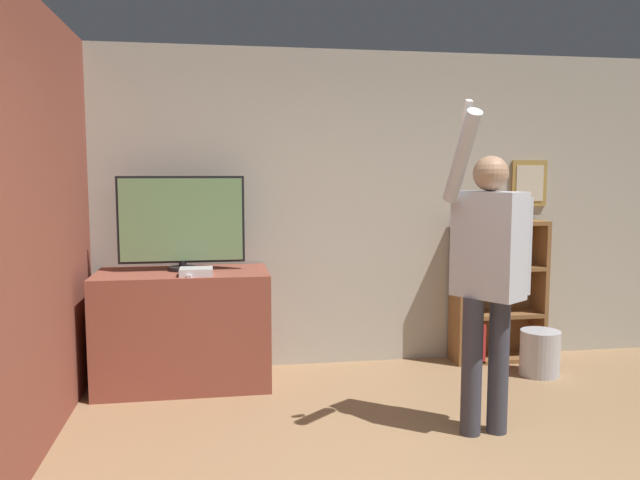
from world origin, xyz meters
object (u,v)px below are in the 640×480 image
object	(u,v)px
game_console	(196,272)
person	(488,267)
television	(182,222)
bookshelf	(489,296)
waste_bin	(540,353)

from	to	relation	value
game_console	person	bearing A→B (deg)	-30.06
television	bookshelf	xyz separation A→B (m)	(2.64, 0.16, -0.70)
television	waste_bin	bearing A→B (deg)	-5.91
waste_bin	game_console	bearing A→B (deg)	179.33
game_console	person	distance (m)	2.12
bookshelf	person	bearing A→B (deg)	-115.15
bookshelf	waste_bin	xyz separation A→B (m)	(0.25, -0.46, -0.40)
game_console	waste_bin	world-z (taller)	game_console
bookshelf	waste_bin	size ratio (longest dim) A/B	3.35
television	person	distance (m)	2.36
bookshelf	person	size ratio (longest dim) A/B	0.60
game_console	person	size ratio (longest dim) A/B	0.12
television	game_console	world-z (taller)	television
bookshelf	person	distance (m)	1.71
television	person	world-z (taller)	person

